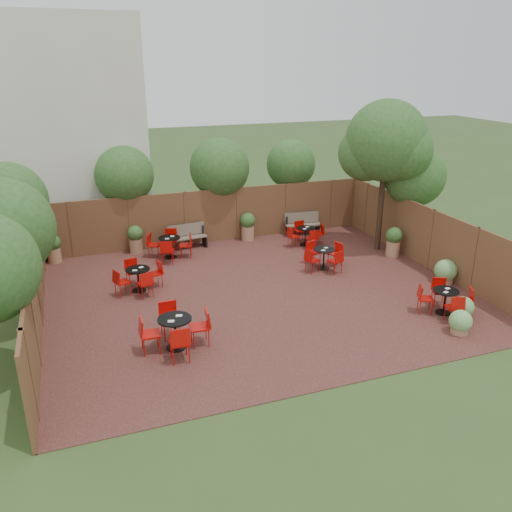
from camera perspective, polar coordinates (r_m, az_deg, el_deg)
name	(u,v)px	position (r m, az deg, el deg)	size (l,w,h in m)	color
ground	(258,294)	(15.53, 0.23, -4.12)	(80.00, 80.00, 0.00)	#354F23
courtyard_paving	(258,293)	(15.53, 0.23, -4.09)	(12.00, 10.00, 0.02)	#3E1C19
fence_back	(212,216)	(19.66, -4.78, 4.35)	(12.00, 0.08, 2.00)	brown
fence_left	(36,292)	(14.39, -22.87, -3.60)	(0.08, 10.00, 2.00)	brown
fence_right	(431,239)	(17.98, 18.51, 1.73)	(0.08, 10.00, 2.00)	brown
neighbour_building	(73,130)	(21.38, -19.28, 12.85)	(5.00, 4.00, 8.00)	beige
overhang_foliage	(159,194)	(16.30, -10.57, 6.69)	(15.52, 10.41, 2.45)	#27521A
courtyard_tree	(386,146)	(18.66, 13.97, 11.60)	(2.88, 2.79, 5.28)	black
park_bench_left	(187,236)	(19.23, -7.52, 2.19)	(1.44, 0.61, 0.86)	brown
park_bench_right	(303,223)	(20.64, 5.09, 3.57)	(1.42, 0.61, 0.85)	brown
bistro_tables	(248,273)	(15.82, -0.88, -1.91)	(9.05, 8.23, 0.92)	black
planters	(217,237)	(18.67, -4.23, 2.08)	(11.72, 3.93, 1.05)	#9D6F4E
low_shrubs	(453,293)	(15.77, 20.70, -3.79)	(2.36, 3.38, 0.74)	#9D6F4E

